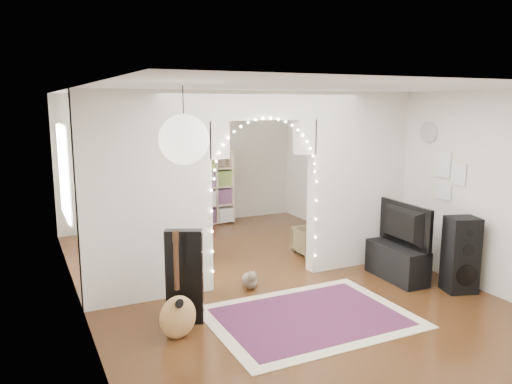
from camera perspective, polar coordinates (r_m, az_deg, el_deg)
name	(u,v)px	position (r m, az deg, el deg)	size (l,w,h in m)	color
floor	(262,279)	(7.39, 0.74, -9.90)	(7.50, 7.50, 0.00)	black
ceiling	(263,90)	(6.94, 0.79, 11.53)	(5.00, 7.50, 0.02)	white
wall_back	(182,160)	(10.49, -8.47, 3.58)	(5.00, 0.02, 2.70)	silver
wall_front	(488,264)	(4.14, 24.95, -7.50)	(5.00, 0.02, 2.70)	silver
wall_left	(76,203)	(6.34, -19.87, -1.22)	(0.02, 7.50, 2.70)	silver
wall_right	(400,177)	(8.45, 16.11, 1.70)	(0.02, 7.50, 2.70)	silver
divider_wall	(263,183)	(7.03, 0.76, 1.07)	(5.00, 0.20, 2.70)	silver
fairy_lights	(267,175)	(6.89, 1.25, 1.95)	(1.64, 0.04, 1.60)	#FFEABF
window	(64,172)	(8.09, -21.12, 2.14)	(0.04, 1.20, 1.40)	white
wall_clock	(429,132)	(7.93, 19.18, 6.46)	(0.31, 0.31, 0.03)	white
picture_frames	(447,176)	(7.71, 21.01, 1.77)	(0.02, 0.50, 0.70)	white
paper_lantern	(184,140)	(4.00, -8.22, 5.95)	(0.40, 0.40, 0.40)	white
ceiling_fan	(211,111)	(8.77, -5.16, 9.25)	(1.10, 1.10, 0.30)	#D59247
area_rug	(310,317)	(6.19, 6.15, -14.01)	(2.37, 1.78, 0.02)	maroon
guitar_case	(184,277)	(5.89, -8.18, -9.57)	(0.43, 0.14, 1.11)	black
acoustic_guitar	(177,300)	(5.55, -8.98, -12.07)	(0.43, 0.28, 1.03)	#BD7F4B
tabby_cat	(250,280)	(6.99, -0.69, -10.01)	(0.25, 0.47, 0.31)	brown
floor_speaker	(461,255)	(7.32, 22.36, -6.66)	(0.49, 0.45, 1.03)	black
media_console	(397,262)	(7.60, 15.80, -7.74)	(0.40, 1.00, 0.50)	black
tv	(399,225)	(7.45, 16.01, -3.64)	(1.07, 0.14, 0.62)	black
bookcase	(197,188)	(10.41, -6.76, 0.48)	(1.55, 0.39, 1.59)	#CDB295
dining_table	(151,206)	(9.24, -11.91, -1.62)	(1.34, 1.02, 0.76)	brown
flower_vase	(151,197)	(9.21, -11.95, -0.59)	(0.18, 0.18, 0.19)	white
dining_chair_left	(185,243)	(8.25, -8.13, -5.77)	(0.60, 0.62, 0.56)	brown
dining_chair_right	(311,241)	(8.52, 6.30, -5.56)	(0.50, 0.51, 0.47)	brown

